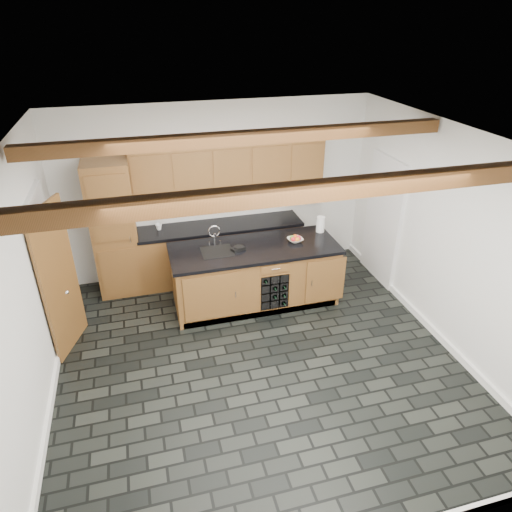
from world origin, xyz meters
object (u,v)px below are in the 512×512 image
Objects in this scene: island at (255,275)px; fruit_bowl at (295,240)px; paper_towel at (320,224)px; kitchen_scale at (238,248)px.

fruit_bowl is at bearing 2.61° from island.
paper_towel is at bearing 25.27° from fruit_bowl.
fruit_bowl is (0.88, 0.04, -0.00)m from kitchen_scale.
island is at bearing -17.03° from kitchen_scale.
island is 0.79m from fruit_bowl.
kitchen_scale is at bearing -168.60° from paper_towel.
island is at bearing -166.87° from paper_towel.
island is 0.56m from kitchen_scale.
paper_towel is at bearing -9.30° from kitchen_scale.
fruit_bowl is at bearing -17.78° from kitchen_scale.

